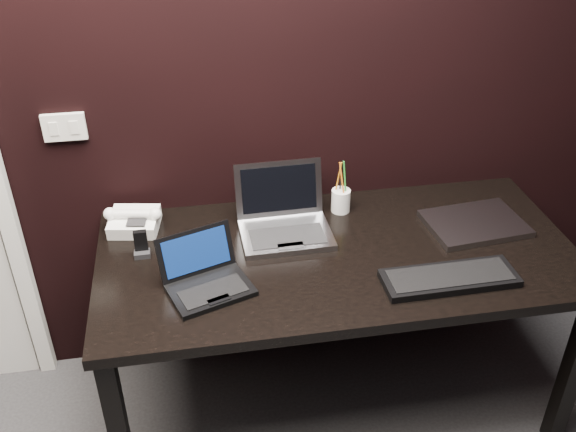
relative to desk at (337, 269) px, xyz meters
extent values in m
plane|color=black|center=(-0.30, 0.40, 0.64)|extent=(4.00, 0.00, 4.00)
cube|color=silver|center=(-0.92, 0.39, 0.46)|extent=(0.15, 0.02, 0.10)
cube|color=silver|center=(-0.95, 0.38, 0.46)|extent=(0.03, 0.01, 0.05)
cube|color=silver|center=(-0.88, 0.38, 0.46)|extent=(0.03, 0.01, 0.05)
cube|color=black|center=(0.00, 0.00, 0.06)|extent=(1.70, 0.80, 0.04)
cube|color=black|center=(0.80, -0.35, -0.31)|extent=(0.06, 0.06, 0.70)
cube|color=black|center=(-0.80, 0.35, -0.31)|extent=(0.06, 0.06, 0.70)
cube|color=black|center=(0.80, 0.35, -0.31)|extent=(0.06, 0.06, 0.70)
cube|color=black|center=(-0.46, -0.15, 0.09)|extent=(0.30, 0.25, 0.02)
cube|color=black|center=(-0.46, -0.17, 0.10)|extent=(0.23, 0.16, 0.00)
cube|color=black|center=(-0.44, -0.22, 0.10)|extent=(0.08, 0.05, 0.00)
cube|color=black|center=(-0.50, -0.04, 0.17)|extent=(0.26, 0.14, 0.15)
cube|color=#091943|center=(-0.50, -0.05, 0.17)|extent=(0.22, 0.11, 0.12)
cube|color=#97979C|center=(-0.17, 0.12, 0.09)|extent=(0.33, 0.24, 0.02)
cube|color=black|center=(-0.17, 0.09, 0.10)|extent=(0.27, 0.14, 0.00)
cube|color=gray|center=(-0.17, 0.03, 0.10)|extent=(0.09, 0.04, 0.00)
cube|color=#A4A5AA|center=(-0.17, 0.26, 0.20)|extent=(0.33, 0.07, 0.21)
cube|color=black|center=(-0.17, 0.26, 0.20)|extent=(0.28, 0.05, 0.17)
cube|color=black|center=(0.32, -0.23, 0.09)|extent=(0.45, 0.16, 0.03)
cube|color=black|center=(0.32, -0.23, 0.11)|extent=(0.41, 0.13, 0.00)
cube|color=#9A9A9F|center=(0.54, 0.07, 0.09)|extent=(0.38, 0.29, 0.02)
cube|color=white|center=(-0.72, 0.27, 0.11)|extent=(0.20, 0.19, 0.07)
cylinder|color=white|center=(-0.72, 0.26, 0.15)|extent=(0.17, 0.06, 0.04)
sphere|color=white|center=(-0.80, 0.27, 0.15)|extent=(0.06, 0.06, 0.05)
sphere|color=white|center=(-0.64, 0.24, 0.15)|extent=(0.06, 0.06, 0.05)
cube|color=black|center=(-0.70, 0.22, 0.14)|extent=(0.08, 0.06, 0.01)
cube|color=black|center=(-0.69, 0.10, 0.13)|extent=(0.05, 0.02, 0.10)
cube|color=black|center=(-0.69, 0.09, 0.09)|extent=(0.06, 0.04, 0.02)
cylinder|color=white|center=(0.07, 0.27, 0.12)|extent=(0.09, 0.09, 0.09)
cylinder|color=#C06E12|center=(0.06, 0.27, 0.22)|extent=(0.02, 0.02, 0.14)
cylinder|color=green|center=(0.08, 0.26, 0.22)|extent=(0.02, 0.02, 0.14)
cylinder|color=black|center=(0.07, 0.28, 0.22)|extent=(0.01, 0.01, 0.14)
cylinder|color=#CE6313|center=(0.07, 0.25, 0.22)|extent=(0.03, 0.03, 0.14)
camera|label=1|loc=(-0.49, -1.80, 1.41)|focal=40.00mm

